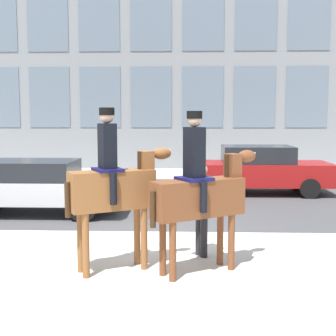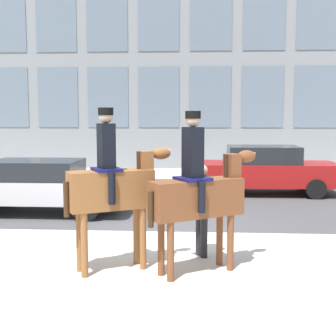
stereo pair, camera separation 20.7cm
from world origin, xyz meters
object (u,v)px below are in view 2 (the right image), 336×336
object	(u,v)px
mounted_horse_companion	(199,192)
street_car_near_lane	(40,185)
mounted_horse_lead	(113,185)
pedestrian_bystander	(201,203)
street_car_far_lane	(265,169)

from	to	relation	value
mounted_horse_companion	street_car_near_lane	size ratio (longest dim) A/B	0.58
mounted_horse_lead	pedestrian_bystander	bearing A→B (deg)	2.10
mounted_horse_companion	pedestrian_bystander	xyz separation A→B (m)	(0.05, 0.85, -0.33)
mounted_horse_lead	street_car_near_lane	distance (m)	5.14
pedestrian_bystander	street_car_far_lane	world-z (taller)	pedestrian_bystander
mounted_horse_companion	pedestrian_bystander	distance (m)	0.91
pedestrian_bystander	street_car_far_lane	bearing A→B (deg)	-136.98
mounted_horse_companion	street_car_near_lane	bearing A→B (deg)	101.02
pedestrian_bystander	mounted_horse_companion	bearing A→B (deg)	56.77
street_car_near_lane	mounted_horse_companion	bearing A→B (deg)	-46.98
mounted_horse_lead	pedestrian_bystander	size ratio (longest dim) A/B	1.59
mounted_horse_lead	street_car_near_lane	size ratio (longest dim) A/B	0.60
mounted_horse_lead	street_car_far_lane	distance (m)	8.50
street_car_near_lane	street_car_far_lane	distance (m)	7.08
street_car_near_lane	street_car_far_lane	bearing A→B (deg)	28.62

